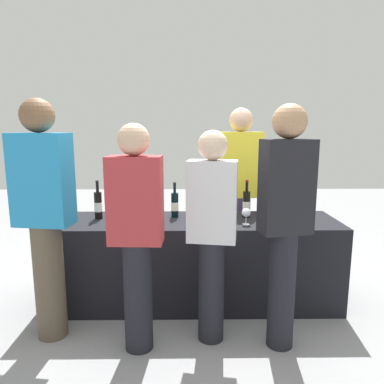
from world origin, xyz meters
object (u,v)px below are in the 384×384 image
at_px(wine_bottle_0, 98,205).
at_px(wine_glass_2, 277,211).
at_px(wine_bottle_4, 294,205).
at_px(server_pouring, 239,188).
at_px(wine_glass_0, 193,212).
at_px(guest_0, 44,212).
at_px(wine_bottle_2, 198,205).
at_px(guest_3, 285,216).
at_px(guest_2, 212,229).
at_px(wine_bottle_3, 246,204).
at_px(guest_1, 136,231).
at_px(wine_glass_1, 246,213).
at_px(wine_bottle_1, 175,205).

distance_m(wine_bottle_0, wine_glass_2, 1.56).
xyz_separation_m(wine_bottle_4, server_pouring, (-0.43, 0.47, 0.08)).
bearing_deg(wine_bottle_4, wine_glass_2, -140.59).
relative_size(wine_glass_0, server_pouring, 0.08).
bearing_deg(guest_0, wine_bottle_2, 36.31).
bearing_deg(guest_3, guest_2, 159.44).
distance_m(wine_bottle_3, guest_1, 1.19).
bearing_deg(guest_0, wine_bottle_0, 76.26).
xyz_separation_m(wine_bottle_4, wine_glass_2, (-0.20, -0.16, -0.01)).
bearing_deg(guest_2, wine_glass_2, 50.71).
xyz_separation_m(wine_glass_1, guest_2, (-0.32, -0.44, -0.01)).
height_order(guest_1, guest_2, guest_1).
xyz_separation_m(wine_glass_2, guest_0, (-1.79, -0.46, 0.11)).
bearing_deg(wine_bottle_2, wine_glass_1, -29.09).
bearing_deg(guest_1, guest_3, 3.65).
distance_m(wine_glass_0, guest_3, 0.82).
relative_size(wine_bottle_2, wine_bottle_3, 0.96).
height_order(wine_bottle_2, guest_0, guest_0).
bearing_deg(wine_bottle_0, wine_bottle_2, 0.73).
height_order(wine_glass_1, guest_0, guest_0).
bearing_deg(wine_bottle_1, wine_bottle_3, -1.63).
bearing_deg(wine_bottle_0, guest_0, -111.56).
bearing_deg(guest_0, guest_2, 5.03).
relative_size(wine_bottle_4, wine_glass_2, 2.13).
xyz_separation_m(guest_0, guest_1, (0.68, -0.17, -0.09)).
xyz_separation_m(wine_bottle_0, guest_3, (1.46, -0.74, 0.08)).
bearing_deg(guest_3, wine_glass_2, 70.18).
bearing_deg(guest_2, guest_0, -173.12).
bearing_deg(wine_bottle_4, guest_0, -162.73).
height_order(wine_bottle_2, wine_bottle_4, wine_bottle_2).
bearing_deg(wine_bottle_0, server_pouring, 20.28).
relative_size(wine_bottle_0, wine_glass_2, 2.40).
relative_size(wine_bottle_3, guest_1, 0.21).
bearing_deg(server_pouring, wine_glass_2, 105.79).
distance_m(wine_glass_1, guest_0, 1.57).
xyz_separation_m(wine_bottle_4, wine_glass_0, (-0.91, -0.24, -0.00)).
xyz_separation_m(wine_bottle_2, server_pouring, (0.44, 0.48, 0.07)).
xyz_separation_m(wine_bottle_2, guest_3, (0.58, -0.75, 0.08)).
bearing_deg(guest_3, guest_0, 164.49).
distance_m(wine_bottle_4, server_pouring, 0.64).
distance_m(wine_glass_1, guest_1, 1.00).
relative_size(wine_bottle_1, wine_glass_2, 2.21).
bearing_deg(wine_glass_1, wine_bottle_2, 150.91).
height_order(wine_bottle_0, guest_0, guest_0).
relative_size(wine_bottle_3, server_pouring, 0.19).
height_order(wine_bottle_0, guest_3, guest_3).
distance_m(wine_glass_2, server_pouring, 0.67).
bearing_deg(wine_glass_0, wine_bottle_0, 165.73).
distance_m(wine_glass_1, guest_3, 0.57).
bearing_deg(wine_glass_2, guest_0, -165.70).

